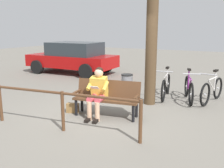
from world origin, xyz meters
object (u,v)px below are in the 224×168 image
tree_trunk (152,37)px  bicycle_orange (166,86)px  bicycle_silver (189,89)px  bench (107,95)px  handbag (73,108)px  litter_bin (127,87)px  bicycle_green (212,90)px  parked_car (73,57)px  person_reading (98,90)px

tree_trunk → bicycle_orange: tree_trunk is taller
bicycle_silver → bicycle_orange: (0.70, -0.04, 0.00)m
tree_trunk → bench: bearing=68.7°
handbag → litter_bin: litter_bin is taller
bench → bicycle_green: 3.21m
tree_trunk → parked_car: bearing=-31.1°
tree_trunk → bicycle_silver: 1.94m
litter_bin → bench: bearing=98.2°
bench → handbag: 0.99m
bicycle_green → bicycle_silver: bearing=-62.4°
bicycle_green → bicycle_orange: same height
person_reading → bicycle_orange: (-0.91, -2.50, -0.31)m
tree_trunk → parked_car: 5.97m
bench → bicycle_silver: size_ratio=1.04×
bicycle_silver → bicycle_orange: bearing=-112.9°
bench → person_reading: bearing=42.6°
handbag → bicycle_silver: 3.44m
bench → handbag: bearing=5.1°
person_reading → tree_trunk: size_ratio=0.32×
tree_trunk → parked_car: tree_trunk is taller
parked_car → tree_trunk: bearing=146.8°
parked_car → bicycle_orange: bearing=155.3°
litter_bin → bicycle_silver: (-1.70, -0.67, -0.02)m
bicycle_green → handbag: bearing=-36.0°
handbag → bicycle_silver: bearing=-133.0°
bicycle_green → bench: bearing=-28.7°
litter_bin → parked_car: parked_car is taller
person_reading → tree_trunk: 2.16m
bicycle_green → bicycle_orange: bearing=-72.4°
person_reading → handbag: 0.91m
tree_trunk → bicycle_silver: tree_trunk is taller
handbag → bicycle_orange: 3.04m
person_reading → litter_bin: 1.81m
tree_trunk → person_reading: bearing=66.6°
bench → bicycle_green: bicycle_green is taller
tree_trunk → bicycle_silver: size_ratio=2.34×
bench → bicycle_orange: bicycle_orange is taller
litter_bin → bicycle_silver: bearing=-158.4°
handbag → tree_trunk: bearing=-130.4°
person_reading → bicycle_silver: (-1.61, -2.46, -0.31)m
bench → person_reading: person_reading is taller
person_reading → bicycle_orange: size_ratio=0.72×
bicycle_green → bicycle_silver: same height
person_reading → bicycle_green: 3.46m
person_reading → parked_car: 6.35m
litter_bin → bicycle_silver: bicycle_silver is taller
person_reading → bicycle_silver: bearing=-133.8°
bicycle_silver → parked_car: parked_car is taller
bicycle_orange → litter_bin: bearing=-63.8°
person_reading → litter_bin: person_reading is taller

